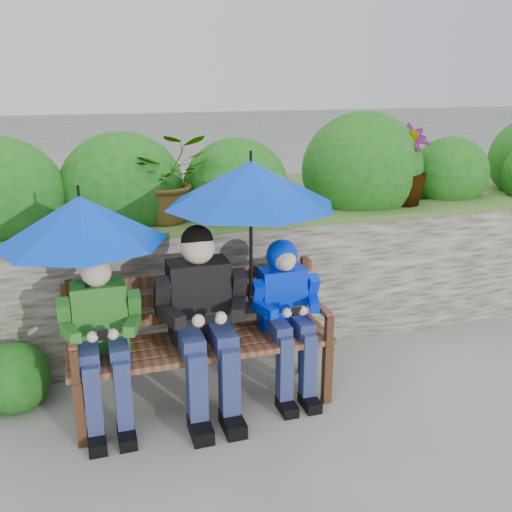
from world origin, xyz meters
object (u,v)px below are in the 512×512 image
object	(u,v)px
boy_middle	(203,314)
boy_left	(102,333)
umbrella_right	(251,184)
umbrella_left	(81,219)
boy_right	(286,305)
park_bench	(200,331)

from	to	relation	value
boy_middle	boy_left	bearing A→B (deg)	178.90
umbrella_right	boy_middle	bearing A→B (deg)	-174.74
umbrella_left	umbrella_right	distance (m)	1.00
umbrella_left	umbrella_right	bearing A→B (deg)	-1.50
boy_right	park_bench	bearing A→B (deg)	174.15
boy_middle	umbrella_right	xyz separation A→B (m)	(0.32, 0.03, 0.79)
boy_left	boy_right	xyz separation A→B (m)	(1.17, 0.02, 0.03)
boy_right	umbrella_right	distance (m)	0.85
boy_right	umbrella_right	size ratio (longest dim) A/B	0.99
boy_middle	umbrella_right	size ratio (longest dim) A/B	1.13
boy_left	boy_right	world-z (taller)	boy_left
boy_left	umbrella_left	size ratio (longest dim) A/B	1.12
umbrella_right	boy_left	bearing A→B (deg)	-178.89
boy_left	boy_middle	world-z (taller)	boy_middle
umbrella_left	boy_right	bearing A→B (deg)	-1.36
boy_middle	umbrella_left	world-z (taller)	umbrella_left
boy_left	boy_right	size ratio (longest dim) A/B	1.03
park_bench	boy_right	xyz separation A→B (m)	(0.56, -0.06, 0.13)
boy_right	boy_left	bearing A→B (deg)	-179.26
park_bench	boy_left	bearing A→B (deg)	-173.15
umbrella_left	boy_left	bearing A→B (deg)	-37.57
boy_left	umbrella_left	xyz separation A→B (m)	(-0.06, 0.04, 0.69)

